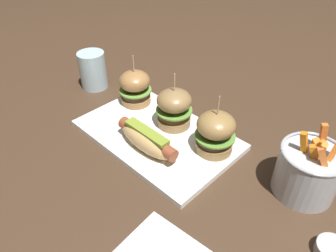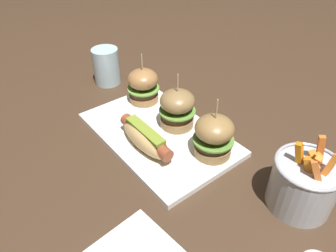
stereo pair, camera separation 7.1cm
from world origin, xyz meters
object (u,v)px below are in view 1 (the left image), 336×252
at_px(hot_dog, 147,139).
at_px(fries_bucket, 308,171).
at_px(sauce_ramekin, 332,250).
at_px(water_glass, 93,70).
at_px(slider_center, 174,108).
at_px(platter_main, 157,135).
at_px(slider_left, 135,87).
at_px(slider_right, 215,132).

relative_size(hot_dog, fries_bucket, 1.10).
xyz_separation_m(sauce_ramekin, water_glass, (-0.74, 0.05, 0.04)).
height_order(hot_dog, sauce_ramekin, hot_dog).
distance_m(hot_dog, sauce_ramekin, 0.40).
distance_m(slider_center, water_glass, 0.32).
xyz_separation_m(hot_dog, sauce_ramekin, (0.40, 0.04, -0.03)).
bearing_deg(slider_center, hot_dog, -79.47).
bearing_deg(sauce_ramekin, water_glass, 176.20).
bearing_deg(platter_main, hot_dog, -64.64).
height_order(fries_bucket, sauce_ramekin, fries_bucket).
bearing_deg(slider_left, platter_main, -21.31).
relative_size(slider_right, fries_bucket, 0.92).
relative_size(hot_dog, slider_left, 1.23).
xyz_separation_m(hot_dog, fries_bucket, (0.30, 0.14, 0.01)).
height_order(slider_right, fries_bucket, slider_right).
distance_m(slider_right, fries_bucket, 0.20).
bearing_deg(slider_right, sauce_ramekin, -11.42).
relative_size(platter_main, hot_dog, 2.24).
bearing_deg(sauce_ramekin, slider_center, 171.25).
xyz_separation_m(platter_main, hot_dog, (0.03, -0.05, 0.03)).
bearing_deg(fries_bucket, slider_right, -168.60).
height_order(slider_center, slider_right, same).
relative_size(slider_right, sauce_ramekin, 2.63).
bearing_deg(fries_bucket, platter_main, -165.17).
bearing_deg(slider_left, slider_right, -1.20).
xyz_separation_m(slider_left, water_glass, (-0.17, -0.02, -0.01)).
xyz_separation_m(slider_center, sauce_ramekin, (0.42, -0.06, -0.05)).
height_order(platter_main, water_glass, water_glass).
xyz_separation_m(platter_main, sauce_ramekin, (0.43, -0.01, 0.00)).
distance_m(slider_left, slider_center, 0.14).
height_order(hot_dog, water_glass, water_glass).
bearing_deg(hot_dog, slider_center, 100.53).
xyz_separation_m(slider_center, slider_right, (0.13, -0.01, -0.00)).
height_order(slider_center, water_glass, slider_center).
bearing_deg(slider_center, sauce_ramekin, -8.75).
height_order(slider_right, water_glass, slider_right).
bearing_deg(hot_dog, slider_right, 43.38).
relative_size(slider_left, sauce_ramekin, 2.57).
relative_size(slider_left, fries_bucket, 0.90).
bearing_deg(hot_dog, sauce_ramekin, 6.25).
xyz_separation_m(platter_main, slider_right, (0.13, 0.05, 0.06)).
bearing_deg(hot_dog, fries_bucket, 25.14).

